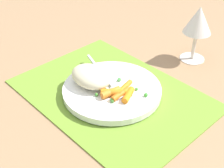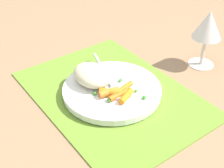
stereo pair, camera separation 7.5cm
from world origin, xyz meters
TOP-DOWN VIEW (x-y plane):
  - ground_plane at (0.00, 0.00)m, footprint 2.40×2.40m
  - placemat at (0.00, 0.00)m, footprint 0.45×0.33m
  - plate at (0.00, 0.00)m, footprint 0.24×0.24m
  - rice_mound at (-0.05, -0.03)m, footprint 0.11×0.08m
  - carrot_portion at (0.03, -0.01)m, footprint 0.07×0.09m
  - pea_scatter at (0.03, -0.01)m, footprint 0.09×0.09m
  - fork at (-0.03, 0.01)m, footprint 0.20×0.08m
  - wine_glass at (0.04, 0.28)m, footprint 0.08×0.08m

SIDE VIEW (x-z plane):
  - ground_plane at x=0.00m, z-range 0.00..0.00m
  - placemat at x=0.00m, z-range 0.00..0.01m
  - plate at x=0.00m, z-range 0.01..0.02m
  - fork at x=-0.03m, z-range 0.02..0.03m
  - pea_scatter at x=0.03m, z-range 0.02..0.03m
  - carrot_portion at x=0.03m, z-range 0.02..0.04m
  - rice_mound at x=-0.05m, z-range 0.02..0.06m
  - wine_glass at x=0.04m, z-range 0.04..0.19m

